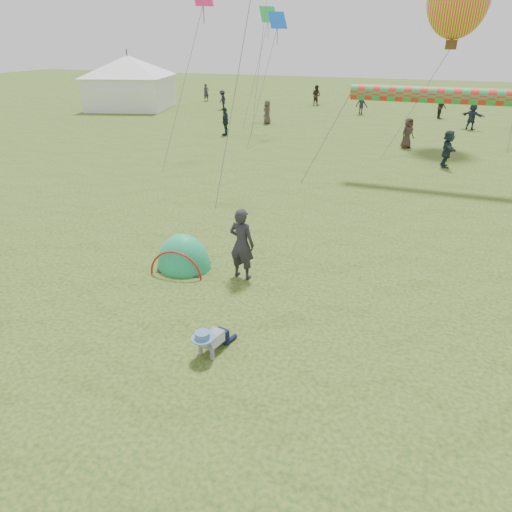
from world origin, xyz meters
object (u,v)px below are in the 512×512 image
(crawling_toddler, at_px, (211,339))
(event_marquee, at_px, (130,80))
(standing_adult, at_px, (242,244))
(popup_tent, at_px, (184,267))
(balloon_kite, at_px, (458,3))

(crawling_toddler, xyz_separation_m, event_marquee, (-21.68, 28.81, 2.00))
(standing_adult, height_order, event_marquee, event_marquee)
(event_marquee, bearing_deg, standing_adult, -66.32)
(crawling_toddler, distance_m, popup_tent, 3.87)
(crawling_toddler, relative_size, event_marquee, 0.12)
(popup_tent, bearing_deg, standing_adult, -3.65)
(popup_tent, distance_m, standing_adult, 1.93)
(crawling_toddler, xyz_separation_m, popup_tent, (-2.32, 3.09, -0.31))
(event_marquee, bearing_deg, balloon_kite, -29.43)
(popup_tent, height_order, balloon_kite, balloon_kite)
(balloon_kite, bearing_deg, crawling_toddler, -99.17)
(crawling_toddler, height_order, event_marquee, event_marquee)
(standing_adult, distance_m, balloon_kite, 20.91)
(standing_adult, height_order, balloon_kite, balloon_kite)
(popup_tent, height_order, event_marquee, event_marquee)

